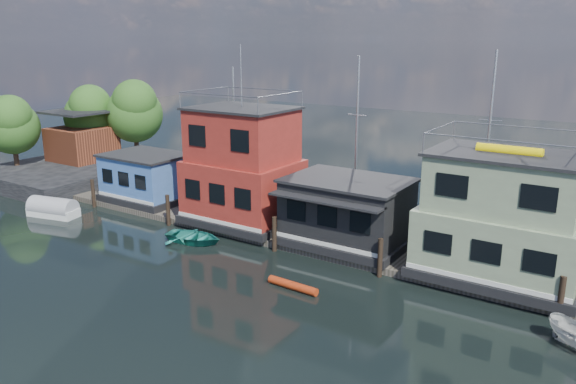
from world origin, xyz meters
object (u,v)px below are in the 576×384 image
Objects in this scene: tarp_runabout at (53,209)px; houseboat_green at (502,219)px; red_kayak at (293,286)px; houseboat_blue at (147,177)px; dinghy_teal at (194,237)px; houseboat_dark at (347,212)px; houseboat_red at (243,169)px.

houseboat_green is at bearing -1.49° from tarp_runabout.
tarp_runabout is (-21.47, 0.80, 0.36)m from red_kayak.
dinghy_teal is at bearing -26.55° from houseboat_blue.
houseboat_dark is at bearing 3.06° from tarp_runabout.
houseboat_red is 11.48m from red_kayak.
tarp_runabout is 12.50m from dinghy_teal.
houseboat_green is 11.43m from red_kayak.
houseboat_dark is at bearing -0.14° from houseboat_red.
houseboat_red is 17.01m from houseboat_green.
dinghy_teal is (-17.65, -4.42, -3.16)m from houseboat_green.
houseboat_red is at bearing 11.87° from tarp_runabout.
red_kayak is (0.42, -6.75, -2.20)m from houseboat_dark.
red_kayak is 0.78× the size of dinghy_teal.
red_kayak is at bearing -20.71° from houseboat_blue.
houseboat_blue is 0.76× the size of houseboat_green.
houseboat_green is 30.78m from tarp_runabout.
houseboat_green is (9.00, 0.02, 1.13)m from houseboat_dark.
red_kayak is 0.73× the size of tarp_runabout.
dinghy_teal is at bearing -98.37° from houseboat_red.
houseboat_dark is at bearing -72.65° from dinghy_teal.
houseboat_blue is 9.69m from houseboat_red.
houseboat_red is at bearing -180.00° from houseboat_green.
red_kayak is at bearing -38.82° from houseboat_red.
tarp_runabout is (-13.05, -5.98, -3.53)m from houseboat_red.
houseboat_dark is 1.85× the size of tarp_runabout.
houseboat_blue is 0.86× the size of houseboat_dark.
houseboat_blue is at bearing 53.82° from dinghy_teal.
dinghy_teal is at bearing -153.02° from houseboat_dark.
houseboat_dark is 1.95× the size of dinghy_teal.
houseboat_green is at bearing 0.00° from houseboat_red.
houseboat_red is at bearing 179.86° from houseboat_dark.
dinghy_teal is (12.40, 1.56, -0.18)m from tarp_runabout.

